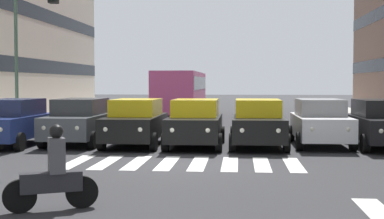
# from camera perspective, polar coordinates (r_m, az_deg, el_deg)

# --- Properties ---
(ground_plane) EXTENTS (180.00, 180.00, 0.00)m
(ground_plane) POSITION_cam_1_polar(r_m,az_deg,el_deg) (15.59, -0.95, -5.72)
(ground_plane) COLOR #2D2D30
(crosswalk_markings) EXTENTS (6.75, 2.80, 0.01)m
(crosswalk_markings) POSITION_cam_1_polar(r_m,az_deg,el_deg) (15.59, -0.95, -5.70)
(crosswalk_markings) COLOR silver
(crosswalk_markings) RESTS_ON ground_plane
(lane_arrow_0) EXTENTS (0.50, 2.20, 0.01)m
(lane_arrow_0) POSITION_cam_1_polar(r_m,az_deg,el_deg) (10.41, 19.05, -10.18)
(lane_arrow_0) COLOR silver
(lane_arrow_0) RESTS_ON ground_plane
(car_0) EXTENTS (2.02, 4.44, 1.72)m
(car_0) POSITION_cam_1_polar(r_m,az_deg,el_deg) (20.31, 19.38, -1.37)
(car_0) COLOR black
(car_0) RESTS_ON ground_plane
(car_1) EXTENTS (2.02, 4.44, 1.72)m
(car_1) POSITION_cam_1_polar(r_m,az_deg,el_deg) (20.37, 13.38, -1.28)
(car_1) COLOR silver
(car_1) RESTS_ON ground_plane
(car_2) EXTENTS (2.02, 4.44, 1.72)m
(car_2) POSITION_cam_1_polar(r_m,az_deg,el_deg) (19.54, 6.97, -1.39)
(car_2) COLOR black
(car_2) RESTS_ON ground_plane
(car_3) EXTENTS (2.02, 4.44, 1.72)m
(car_3) POSITION_cam_1_polar(r_m,az_deg,el_deg) (19.50, 0.38, -1.38)
(car_3) COLOR black
(car_3) RESTS_ON ground_plane
(car_4) EXTENTS (2.02, 4.44, 1.72)m
(car_4) POSITION_cam_1_polar(r_m,az_deg,el_deg) (19.89, -5.96, -1.31)
(car_4) COLOR black
(car_4) RESTS_ON ground_plane
(car_5) EXTENTS (2.02, 4.44, 1.72)m
(car_5) POSITION_cam_1_polar(r_m,az_deg,el_deg) (20.80, -11.77, -1.17)
(car_5) COLOR #474C51
(car_5) RESTS_ON ground_plane
(car_6) EXTENTS (2.02, 4.44, 1.72)m
(car_6) POSITION_cam_1_polar(r_m,az_deg,el_deg) (20.87, -18.46, -1.25)
(car_6) COLOR navy
(car_6) RESTS_ON ground_plane
(bus_behind_traffic) EXTENTS (2.78, 10.50, 3.00)m
(bus_behind_traffic) POSITION_cam_1_polar(r_m,az_deg,el_deg) (35.10, -1.15, 2.09)
(bus_behind_traffic) COLOR #DB5193
(bus_behind_traffic) RESTS_ON ground_plane
(motorcycle_with_rider) EXTENTS (1.58, 0.83, 1.57)m
(motorcycle_with_rider) POSITION_cam_1_polar(r_m,az_deg,el_deg) (10.16, -14.48, -6.74)
(motorcycle_with_rider) COLOR black
(motorcycle_with_rider) RESTS_ON ground_plane
(street_lamp_right) EXTENTS (2.78, 0.28, 7.42)m
(street_lamp_right) POSITION_cam_1_polar(r_m,az_deg,el_deg) (26.51, -17.26, 7.76)
(street_lamp_right) COLOR #4C6B56
(street_lamp_right) RESTS_ON sidewalk_right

